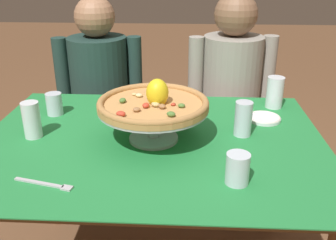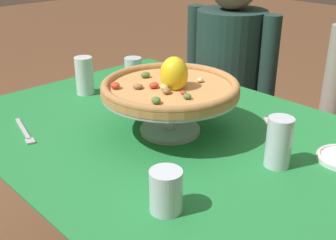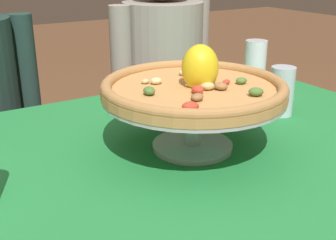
{
  "view_description": "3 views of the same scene",
  "coord_description": "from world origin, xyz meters",
  "px_view_note": "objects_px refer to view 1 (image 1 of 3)",
  "views": [
    {
      "loc": [
        0.13,
        -1.26,
        1.34
      ],
      "look_at": [
        0.06,
        -0.03,
        0.81
      ],
      "focal_mm": 40.71,
      "sensor_mm": 36.0,
      "label": 1
    },
    {
      "loc": [
        0.83,
        -0.79,
        1.27
      ],
      "look_at": [
        0.0,
        -0.0,
        0.75
      ],
      "focal_mm": 45.15,
      "sensor_mm": 36.0,
      "label": 2
    },
    {
      "loc": [
        -0.5,
        -0.73,
        1.12
      ],
      "look_at": [
        -0.03,
        0.04,
        0.78
      ],
      "focal_mm": 46.08,
      "sensor_mm": 36.0,
      "label": 3
    }
  ],
  "objects_px": {
    "pizza": "(153,103)",
    "diner_right": "(229,108)",
    "side_plate": "(264,118)",
    "dinner_fork": "(47,184)",
    "water_glass_front_right": "(237,170)",
    "diner_left": "(101,106)",
    "pizza_stand": "(153,117)",
    "water_glass_back_left": "(54,105)",
    "sugar_packet": "(198,111)",
    "water_glass_back_right": "(275,94)",
    "water_glass_side_right": "(243,121)",
    "water_glass_side_left": "(32,122)"
  },
  "relations": [
    {
      "from": "water_glass_side_left",
      "to": "pizza_stand",
      "type": "bearing_deg",
      "value": 0.15
    },
    {
      "from": "water_glass_front_right",
      "to": "diner_left",
      "type": "relative_size",
      "value": 0.08
    },
    {
      "from": "water_glass_side_left",
      "to": "side_plate",
      "type": "distance_m",
      "value": 0.92
    },
    {
      "from": "diner_left",
      "to": "diner_right",
      "type": "distance_m",
      "value": 0.73
    },
    {
      "from": "water_glass_front_right",
      "to": "water_glass_back_left",
      "type": "distance_m",
      "value": 0.88
    },
    {
      "from": "water_glass_side_right",
      "to": "sugar_packet",
      "type": "height_order",
      "value": "water_glass_side_right"
    },
    {
      "from": "pizza_stand",
      "to": "water_glass_back_left",
      "type": "relative_size",
      "value": 4.21
    },
    {
      "from": "diner_left",
      "to": "side_plate",
      "type": "bearing_deg",
      "value": -33.34
    },
    {
      "from": "water_glass_back_right",
      "to": "diner_left",
      "type": "height_order",
      "value": "diner_left"
    },
    {
      "from": "pizza",
      "to": "water_glass_side_left",
      "type": "distance_m",
      "value": 0.46
    },
    {
      "from": "water_glass_front_right",
      "to": "side_plate",
      "type": "distance_m",
      "value": 0.51
    },
    {
      "from": "water_glass_front_right",
      "to": "sugar_packet",
      "type": "relative_size",
      "value": 1.93
    },
    {
      "from": "water_glass_front_right",
      "to": "water_glass_side_right",
      "type": "bearing_deg",
      "value": 80.39
    },
    {
      "from": "dinner_fork",
      "to": "sugar_packet",
      "type": "height_order",
      "value": "dinner_fork"
    },
    {
      "from": "pizza",
      "to": "diner_right",
      "type": "bearing_deg",
      "value": 64.1
    },
    {
      "from": "dinner_fork",
      "to": "water_glass_side_right",
      "type": "bearing_deg",
      "value": 31.54
    },
    {
      "from": "water_glass_front_right",
      "to": "water_glass_back_left",
      "type": "height_order",
      "value": "water_glass_front_right"
    },
    {
      "from": "pizza",
      "to": "water_glass_side_right",
      "type": "relative_size",
      "value": 3.01
    },
    {
      "from": "water_glass_side_left",
      "to": "water_glass_side_right",
      "type": "distance_m",
      "value": 0.79
    },
    {
      "from": "water_glass_back_right",
      "to": "sugar_packet",
      "type": "relative_size",
      "value": 2.79
    },
    {
      "from": "water_glass_back_right",
      "to": "side_plate",
      "type": "relative_size",
      "value": 1.02
    },
    {
      "from": "water_glass_side_right",
      "to": "pizza_stand",
      "type": "bearing_deg",
      "value": -169.48
    },
    {
      "from": "side_plate",
      "to": "diner_right",
      "type": "xyz_separation_m",
      "value": [
        -0.08,
        0.52,
        -0.16
      ]
    },
    {
      "from": "water_glass_side_right",
      "to": "water_glass_side_left",
      "type": "bearing_deg",
      "value": -175.42
    },
    {
      "from": "water_glass_front_right",
      "to": "sugar_packet",
      "type": "distance_m",
      "value": 0.57
    },
    {
      "from": "side_plate",
      "to": "pizza",
      "type": "bearing_deg",
      "value": -154.51
    },
    {
      "from": "water_glass_front_right",
      "to": "water_glass_back_left",
      "type": "relative_size",
      "value": 1.03
    },
    {
      "from": "water_glass_side_left",
      "to": "water_glass_back_left",
      "type": "height_order",
      "value": "water_glass_side_left"
    },
    {
      "from": "water_glass_back_right",
      "to": "sugar_packet",
      "type": "xyz_separation_m",
      "value": [
        -0.34,
        -0.08,
        -0.06
      ]
    },
    {
      "from": "diner_right",
      "to": "water_glass_back_right",
      "type": "bearing_deg",
      "value": -67.68
    },
    {
      "from": "pizza",
      "to": "dinner_fork",
      "type": "bearing_deg",
      "value": -132.35
    },
    {
      "from": "side_plate",
      "to": "dinner_fork",
      "type": "distance_m",
      "value": 0.9
    },
    {
      "from": "pizza_stand",
      "to": "dinner_fork",
      "type": "xyz_separation_m",
      "value": [
        -0.29,
        -0.32,
        -0.09
      ]
    },
    {
      "from": "side_plate",
      "to": "diner_left",
      "type": "relative_size",
      "value": 0.12
    },
    {
      "from": "diner_left",
      "to": "dinner_fork",
      "type": "bearing_deg",
      "value": -85.72
    },
    {
      "from": "water_glass_front_right",
      "to": "dinner_fork",
      "type": "relative_size",
      "value": 0.5
    },
    {
      "from": "pizza_stand",
      "to": "dinner_fork",
      "type": "relative_size",
      "value": 2.07
    },
    {
      "from": "water_glass_back_right",
      "to": "water_glass_back_left",
      "type": "distance_m",
      "value": 0.96
    },
    {
      "from": "water_glass_back_right",
      "to": "pizza",
      "type": "bearing_deg",
      "value": -144.54
    },
    {
      "from": "pizza_stand",
      "to": "water_glass_front_right",
      "type": "relative_size",
      "value": 4.11
    },
    {
      "from": "diner_right",
      "to": "side_plate",
      "type": "bearing_deg",
      "value": -80.86
    },
    {
      "from": "dinner_fork",
      "to": "sugar_packet",
      "type": "distance_m",
      "value": 0.76
    },
    {
      "from": "water_glass_back_right",
      "to": "sugar_packet",
      "type": "height_order",
      "value": "water_glass_back_right"
    },
    {
      "from": "water_glass_front_right",
      "to": "side_plate",
      "type": "height_order",
      "value": "water_glass_front_right"
    },
    {
      "from": "water_glass_side_left",
      "to": "dinner_fork",
      "type": "bearing_deg",
      "value": -63.12
    },
    {
      "from": "pizza",
      "to": "water_glass_back_right",
      "type": "relative_size",
      "value": 2.86
    },
    {
      "from": "side_plate",
      "to": "diner_right",
      "type": "bearing_deg",
      "value": 99.14
    },
    {
      "from": "sugar_packet",
      "to": "diner_left",
      "type": "relative_size",
      "value": 0.04
    },
    {
      "from": "diner_left",
      "to": "diner_right",
      "type": "xyz_separation_m",
      "value": [
        0.73,
        -0.01,
        0.01
      ]
    },
    {
      "from": "sugar_packet",
      "to": "water_glass_side_right",
      "type": "bearing_deg",
      "value": -53.43
    }
  ]
}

